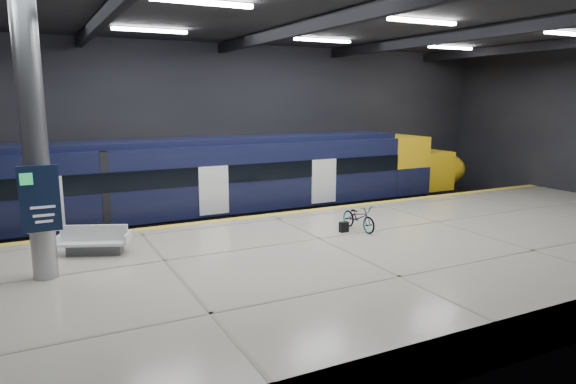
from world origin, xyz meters
TOP-DOWN VIEW (x-y plane):
  - ground at (0.00, 0.00)m, footprint 30.00×30.00m
  - room_shell at (-0.00, 0.00)m, footprint 30.10×16.10m
  - platform at (0.00, -2.50)m, footprint 30.00×11.00m
  - safety_strip at (0.00, 2.75)m, footprint 30.00×0.40m
  - rails at (0.00, 5.50)m, footprint 30.00×1.52m
  - train at (-3.01, 5.50)m, footprint 29.40×2.84m
  - bench at (-6.65, 0.52)m, footprint 2.12×1.51m
  - bicycle at (1.74, -0.67)m, footprint 0.69×1.73m
  - pannier_bag at (1.14, -0.67)m, footprint 0.30×0.18m
  - info_column at (-8.00, -1.03)m, footprint 0.90×0.78m

SIDE VIEW (x-z plane):
  - ground at x=0.00m, z-range 0.00..0.00m
  - rails at x=0.00m, z-range 0.00..0.16m
  - platform at x=0.00m, z-range 0.00..1.10m
  - safety_strip at x=0.00m, z-range 1.10..1.11m
  - pannier_bag at x=1.14m, z-range 1.10..1.45m
  - bench at x=-6.65m, z-range 0.97..1.84m
  - bicycle at x=1.74m, z-range 1.10..1.99m
  - train at x=-3.01m, z-range 0.16..3.95m
  - info_column at x=-8.00m, z-range 1.01..7.91m
  - room_shell at x=0.00m, z-range 1.69..9.74m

